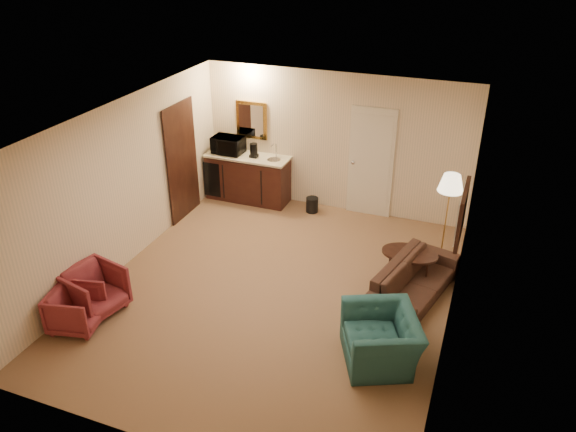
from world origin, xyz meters
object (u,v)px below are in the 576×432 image
(sofa, at_px, (414,275))
(wetbar_cabinet, at_px, (248,178))
(rose_chair_near, at_px, (94,288))
(teal_armchair, at_px, (381,331))
(microwave, at_px, (228,143))
(coffee_table, at_px, (408,266))
(waste_bin, at_px, (312,205))
(floor_lamp, at_px, (446,218))
(rose_chair_far, at_px, (76,307))
(coffee_maker, at_px, (254,150))

(sofa, bearing_deg, wetbar_cabinet, 73.44)
(wetbar_cabinet, relative_size, rose_chair_near, 2.23)
(teal_armchair, distance_m, microwave, 5.33)
(coffee_table, relative_size, waste_bin, 2.93)
(wetbar_cabinet, xyz_separation_m, waste_bin, (1.35, -0.07, -0.32))
(floor_lamp, bearing_deg, waste_bin, 161.39)
(teal_armchair, height_order, coffee_table, teal_armchair)
(floor_lamp, bearing_deg, coffee_table, -116.33)
(wetbar_cabinet, xyz_separation_m, sofa, (3.60, -2.13, -0.10))
(rose_chair_near, height_order, rose_chair_far, rose_chair_near)
(wetbar_cabinet, xyz_separation_m, rose_chair_near, (-0.50, -4.05, -0.09))
(floor_lamp, bearing_deg, teal_armchair, -98.56)
(wetbar_cabinet, height_order, coffee_maker, coffee_maker)
(floor_lamp, height_order, coffee_maker, floor_lamp)
(waste_bin, bearing_deg, floor_lamp, -18.61)
(wetbar_cabinet, bearing_deg, coffee_table, -26.50)
(floor_lamp, bearing_deg, rose_chair_far, -140.90)
(waste_bin, distance_m, microwave, 2.00)
(wetbar_cabinet, xyz_separation_m, rose_chair_far, (-0.50, -4.45, -0.14))
(sofa, xyz_separation_m, coffee_maker, (-3.45, 2.11, 0.69))
(sofa, bearing_deg, coffee_table, 34.05)
(floor_lamp, xyz_separation_m, waste_bin, (-2.50, 0.84, -0.60))
(coffee_table, relative_size, coffee_maker, 3.09)
(sofa, relative_size, coffee_maker, 6.84)
(coffee_table, bearing_deg, teal_armchair, -90.23)
(teal_armchair, height_order, rose_chair_far, teal_armchair)
(rose_chair_near, distance_m, rose_chair_far, 0.40)
(rose_chair_near, bearing_deg, waste_bin, -11.78)
(rose_chair_near, height_order, floor_lamp, floor_lamp)
(wetbar_cabinet, xyz_separation_m, microwave, (-0.40, 0.00, 0.66))
(sofa, relative_size, microwave, 3.15)
(wetbar_cabinet, height_order, coffee_table, wetbar_cabinet)
(microwave, bearing_deg, sofa, -27.22)
(teal_armchair, xyz_separation_m, rose_chair_far, (-3.94, -0.83, -0.11))
(wetbar_cabinet, relative_size, sofa, 0.88)
(coffee_maker, bearing_deg, coffee_table, -45.38)
(rose_chair_far, xyz_separation_m, floor_lamp, (4.35, 3.53, 0.43))
(rose_chair_near, bearing_deg, floor_lamp, -41.04)
(coffee_table, height_order, floor_lamp, floor_lamp)
(wetbar_cabinet, distance_m, sofa, 4.19)
(coffee_table, bearing_deg, wetbar_cabinet, 153.50)
(sofa, height_order, waste_bin, sofa)
(coffee_table, distance_m, floor_lamp, 1.03)
(sofa, height_order, floor_lamp, floor_lamp)
(rose_chair_near, bearing_deg, wetbar_cabinet, 6.10)
(rose_chair_far, xyz_separation_m, coffee_maker, (0.65, 4.43, 0.74))
(wetbar_cabinet, relative_size, rose_chair_far, 2.57)
(wetbar_cabinet, distance_m, rose_chair_near, 4.08)
(teal_armchair, bearing_deg, coffee_maker, -162.36)
(sofa, relative_size, waste_bin, 6.48)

